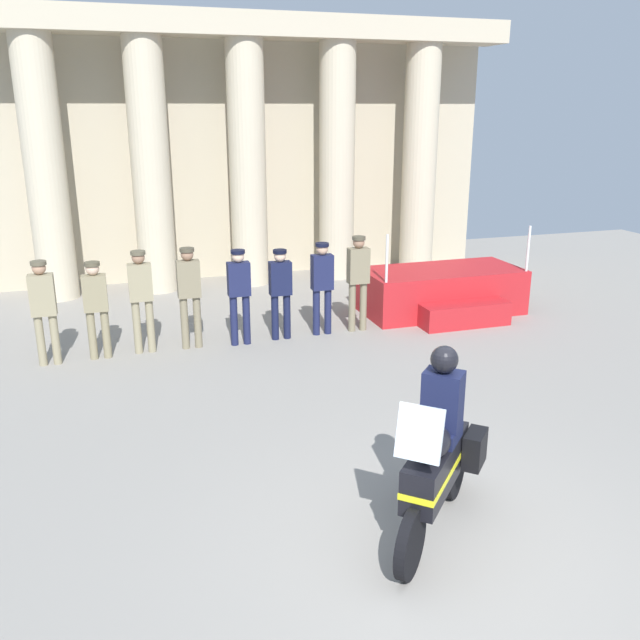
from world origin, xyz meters
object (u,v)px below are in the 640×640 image
at_px(officer_in_row_4, 239,289).
at_px(officer_in_row_7, 358,276).
at_px(officer_in_row_2, 141,293).
at_px(officer_in_row_6, 322,281).
at_px(officer_in_row_5, 280,287).
at_px(officer_in_row_1, 96,302).
at_px(officer_in_row_0, 43,305).
at_px(motorcycle_with_rider, 438,456).
at_px(reviewing_stand, 443,292).
at_px(officer_in_row_3, 189,290).

relative_size(officer_in_row_4, officer_in_row_7, 0.95).
xyz_separation_m(officer_in_row_2, officer_in_row_6, (3.16, 0.01, -0.04)).
bearing_deg(officer_in_row_5, officer_in_row_1, 1.69).
bearing_deg(officer_in_row_2, officer_in_row_0, 5.33).
bearing_deg(officer_in_row_1, officer_in_row_0, 4.70).
relative_size(officer_in_row_5, motorcycle_with_rider, 0.86).
relative_size(reviewing_stand, officer_in_row_0, 1.85).
xyz_separation_m(officer_in_row_3, officer_in_row_6, (2.37, 0.03, -0.04)).
bearing_deg(officer_in_row_1, reviewing_stand, -173.84).
xyz_separation_m(officer_in_row_1, officer_in_row_5, (3.10, 0.05, -0.00)).
xyz_separation_m(officer_in_row_6, motorcycle_with_rider, (-0.79, -6.06, -0.20)).
xyz_separation_m(officer_in_row_0, motorcycle_with_rider, (3.88, -5.92, -0.21)).
relative_size(officer_in_row_0, officer_in_row_1, 1.05).
distance_m(reviewing_stand, officer_in_row_2, 5.94).
bearing_deg(officer_in_row_2, officer_in_row_5, -179.63).
height_order(reviewing_stand, officer_in_row_4, reviewing_stand).
height_order(officer_in_row_4, officer_in_row_7, officer_in_row_7).
bearing_deg(officer_in_row_4, officer_in_row_3, -4.87).
bearing_deg(officer_in_row_3, officer_in_row_1, 2.90).
relative_size(officer_in_row_2, officer_in_row_3, 1.00).
xyz_separation_m(officer_in_row_5, officer_in_row_7, (1.47, 0.03, 0.09)).
relative_size(officer_in_row_2, motorcycle_with_rider, 0.92).
bearing_deg(officer_in_row_5, motorcycle_with_rider, 90.75).
distance_m(officer_in_row_2, officer_in_row_5, 2.38).
bearing_deg(reviewing_stand, officer_in_row_5, -170.76).
bearing_deg(officer_in_row_7, reviewing_stand, -164.35).
bearing_deg(officer_in_row_3, officer_in_row_6, -178.58).
bearing_deg(officer_in_row_4, officer_in_row_6, -175.14).
relative_size(reviewing_stand, officer_in_row_7, 1.78).
distance_m(officer_in_row_0, officer_in_row_4, 3.13).
xyz_separation_m(officer_in_row_5, officer_in_row_6, (0.78, 0.03, 0.04)).
distance_m(officer_in_row_1, officer_in_row_6, 3.88).
xyz_separation_m(officer_in_row_0, officer_in_row_5, (3.88, 0.10, -0.05)).
relative_size(officer_in_row_2, officer_in_row_6, 1.03).
bearing_deg(officer_in_row_3, officer_in_row_5, -179.47).
height_order(officer_in_row_0, motorcycle_with_rider, motorcycle_with_rider).
height_order(officer_in_row_0, officer_in_row_7, officer_in_row_7).
distance_m(officer_in_row_2, officer_in_row_7, 3.85).
height_order(reviewing_stand, officer_in_row_1, reviewing_stand).
distance_m(officer_in_row_3, officer_in_row_6, 2.37).
bearing_deg(motorcycle_with_rider, reviewing_stand, -165.14).
distance_m(officer_in_row_6, motorcycle_with_rider, 6.11).
bearing_deg(officer_in_row_2, officer_in_row_7, -179.00).
distance_m(officer_in_row_6, officer_in_row_7, 0.69).
distance_m(officer_in_row_5, officer_in_row_7, 1.47).
height_order(officer_in_row_1, officer_in_row_2, officer_in_row_2).
height_order(reviewing_stand, officer_in_row_5, reviewing_stand).
height_order(reviewing_stand, officer_in_row_7, reviewing_stand).
bearing_deg(officer_in_row_5, officer_in_row_6, -176.76).
bearing_deg(officer_in_row_0, officer_in_row_6, -177.55).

